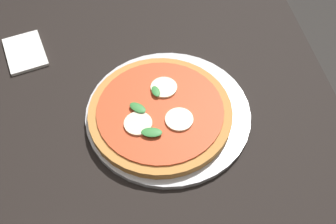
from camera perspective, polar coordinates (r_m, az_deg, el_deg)
name	(u,v)px	position (r m, az deg, el deg)	size (l,w,h in m)	color
dining_table	(159,172)	(0.91, -1.26, -8.78)	(1.29, 0.84, 0.77)	black
serving_tray	(168,113)	(0.85, 0.00, -0.16)	(0.36, 0.36, 0.01)	silver
pizza	(160,112)	(0.83, -1.15, -0.02)	(0.31, 0.31, 0.03)	#C6843F
napkin	(25,52)	(1.03, -20.24, 8.24)	(0.13, 0.09, 0.01)	white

